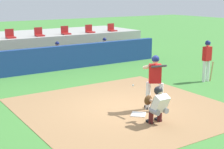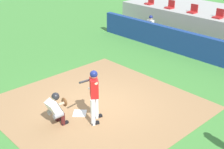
{
  "view_description": "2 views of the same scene",
  "coord_description": "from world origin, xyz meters",
  "px_view_note": "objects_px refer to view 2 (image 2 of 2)",
  "views": [
    {
      "loc": [
        -6.11,
        -8.6,
        3.63
      ],
      "look_at": [
        0.0,
        0.7,
        1.0
      ],
      "focal_mm": 53.87,
      "sensor_mm": 36.0,
      "label": 1
    },
    {
      "loc": [
        7.29,
        -6.13,
        5.57
      ],
      "look_at": [
        0.0,
        0.7,
        1.0
      ],
      "focal_mm": 49.54,
      "sensor_mm": 36.0,
      "label": 2
    }
  ],
  "objects_px": {
    "stadium_seat_0": "(150,2)",
    "stadium_seat_2": "(193,10)",
    "batter_at_plate": "(94,93)",
    "stadium_seat_1": "(170,6)",
    "catcher_crouched": "(57,107)",
    "home_plate": "(80,113)",
    "stadium_seat_3": "(219,15)",
    "dugout_player_0": "(149,26)"
  },
  "relations": [
    {
      "from": "dugout_player_0",
      "to": "stadium_seat_3",
      "type": "height_order",
      "value": "stadium_seat_3"
    },
    {
      "from": "home_plate",
      "to": "batter_at_plate",
      "type": "relative_size",
      "value": 0.24
    },
    {
      "from": "batter_at_plate",
      "to": "stadium_seat_2",
      "type": "bearing_deg",
      "value": 107.24
    },
    {
      "from": "stadium_seat_1",
      "to": "dugout_player_0",
      "type": "bearing_deg",
      "value": -87.17
    },
    {
      "from": "catcher_crouched",
      "to": "stadium_seat_1",
      "type": "xyz_separation_m",
      "value": [
        -4.06,
        11.06,
        0.93
      ]
    },
    {
      "from": "catcher_crouched",
      "to": "stadium_seat_2",
      "type": "relative_size",
      "value": 3.4
    },
    {
      "from": "stadium_seat_0",
      "to": "stadium_seat_1",
      "type": "relative_size",
      "value": 1.0
    },
    {
      "from": "batter_at_plate",
      "to": "dugout_player_0",
      "type": "bearing_deg",
      "value": 120.02
    },
    {
      "from": "stadium_seat_0",
      "to": "stadium_seat_1",
      "type": "height_order",
      "value": "same"
    },
    {
      "from": "stadium_seat_1",
      "to": "stadium_seat_0",
      "type": "bearing_deg",
      "value": 180.0
    },
    {
      "from": "catcher_crouched",
      "to": "stadium_seat_0",
      "type": "distance_m",
      "value": 12.47
    },
    {
      "from": "stadium_seat_3",
      "to": "stadium_seat_1",
      "type": "bearing_deg",
      "value": 180.0
    },
    {
      "from": "home_plate",
      "to": "stadium_seat_1",
      "type": "relative_size",
      "value": 0.92
    },
    {
      "from": "batter_at_plate",
      "to": "stadium_seat_1",
      "type": "relative_size",
      "value": 3.76
    },
    {
      "from": "stadium_seat_0",
      "to": "catcher_crouched",
      "type": "bearing_deg",
      "value": -62.79
    },
    {
      "from": "stadium_seat_1",
      "to": "stadium_seat_3",
      "type": "bearing_deg",
      "value": 0.0
    },
    {
      "from": "catcher_crouched",
      "to": "home_plate",
      "type": "bearing_deg",
      "value": 89.81
    },
    {
      "from": "stadium_seat_0",
      "to": "stadium_seat_3",
      "type": "distance_m",
      "value": 4.88
    },
    {
      "from": "stadium_seat_0",
      "to": "stadium_seat_3",
      "type": "relative_size",
      "value": 1.0
    },
    {
      "from": "stadium_seat_2",
      "to": "stadium_seat_3",
      "type": "relative_size",
      "value": 1.0
    },
    {
      "from": "batter_at_plate",
      "to": "dugout_player_0",
      "type": "xyz_separation_m",
      "value": [
        -4.65,
        8.05,
        -0.36
      ]
    },
    {
      "from": "dugout_player_0",
      "to": "stadium_seat_1",
      "type": "xyz_separation_m",
      "value": [
        -0.1,
        2.03,
        0.86
      ]
    },
    {
      "from": "home_plate",
      "to": "stadium_seat_1",
      "type": "bearing_deg",
      "value": 111.76
    },
    {
      "from": "catcher_crouched",
      "to": "stadium_seat_0",
      "type": "relative_size",
      "value": 3.4
    },
    {
      "from": "catcher_crouched",
      "to": "stadium_seat_1",
      "type": "height_order",
      "value": "stadium_seat_1"
    },
    {
      "from": "batter_at_plate",
      "to": "stadium_seat_2",
      "type": "xyz_separation_m",
      "value": [
        -3.13,
        10.09,
        0.5
      ]
    },
    {
      "from": "home_plate",
      "to": "stadium_seat_3",
      "type": "distance_m",
      "value": 10.32
    },
    {
      "from": "batter_at_plate",
      "to": "stadium_seat_0",
      "type": "distance_m",
      "value": 11.95
    },
    {
      "from": "home_plate",
      "to": "dugout_player_0",
      "type": "relative_size",
      "value": 0.34
    },
    {
      "from": "home_plate",
      "to": "stadium_seat_1",
      "type": "distance_m",
      "value": 11.06
    },
    {
      "from": "stadium_seat_0",
      "to": "stadium_seat_2",
      "type": "relative_size",
      "value": 1.0
    },
    {
      "from": "stadium_seat_0",
      "to": "stadium_seat_3",
      "type": "height_order",
      "value": "same"
    },
    {
      "from": "home_plate",
      "to": "catcher_crouched",
      "type": "xyz_separation_m",
      "value": [
        -0.0,
        -0.88,
        0.59
      ]
    },
    {
      "from": "catcher_crouched",
      "to": "stadium_seat_2",
      "type": "height_order",
      "value": "stadium_seat_2"
    },
    {
      "from": "home_plate",
      "to": "batter_at_plate",
      "type": "distance_m",
      "value": 1.23
    },
    {
      "from": "home_plate",
      "to": "stadium_seat_2",
      "type": "height_order",
      "value": "stadium_seat_2"
    },
    {
      "from": "stadium_seat_3",
      "to": "dugout_player_0",
      "type": "bearing_deg",
      "value": -147.14
    },
    {
      "from": "dugout_player_0",
      "to": "stadium_seat_3",
      "type": "bearing_deg",
      "value": 32.86
    },
    {
      "from": "stadium_seat_2",
      "to": "stadium_seat_0",
      "type": "bearing_deg",
      "value": 180.0
    },
    {
      "from": "home_plate",
      "to": "stadium_seat_0",
      "type": "distance_m",
      "value": 11.76
    },
    {
      "from": "dugout_player_0",
      "to": "stadium_seat_3",
      "type": "xyz_separation_m",
      "value": [
        3.15,
        2.03,
        0.86
      ]
    },
    {
      "from": "stadium_seat_1",
      "to": "stadium_seat_2",
      "type": "relative_size",
      "value": 1.0
    }
  ]
}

